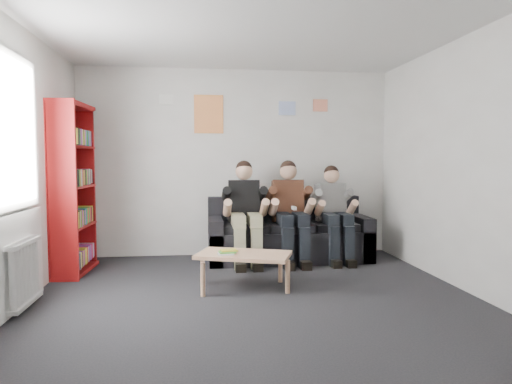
# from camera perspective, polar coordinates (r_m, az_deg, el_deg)

# --- Properties ---
(room_shell) EXTENTS (5.00, 5.00, 5.00)m
(room_shell) POSITION_cam_1_polar(r_m,az_deg,el_deg) (4.21, 0.28, 3.49)
(room_shell) COLOR black
(room_shell) RESTS_ON ground
(sofa) EXTENTS (2.22, 0.91, 0.86)m
(sofa) POSITION_cam_1_polar(r_m,az_deg,el_deg) (6.47, 3.97, -5.62)
(sofa) COLOR black
(sofa) RESTS_ON ground
(bookshelf) EXTENTS (0.31, 0.94, 2.08)m
(bookshelf) POSITION_cam_1_polar(r_m,az_deg,el_deg) (6.02, -21.77, 0.39)
(bookshelf) COLOR maroon
(bookshelf) RESTS_ON ground
(coffee_table) EXTENTS (0.98, 0.54, 0.39)m
(coffee_table) POSITION_cam_1_polar(r_m,az_deg,el_deg) (4.95, -1.55, -8.17)
(coffee_table) COLOR tan
(coffee_table) RESTS_ON ground
(game_cases) EXTENTS (0.21, 0.18, 0.04)m
(game_cases) POSITION_cam_1_polar(r_m,az_deg,el_deg) (4.90, -3.61, -7.50)
(game_cases) COLOR silver
(game_cases) RESTS_ON coffee_table
(person_left) EXTENTS (0.43, 0.92, 1.38)m
(person_left) POSITION_cam_1_polar(r_m,az_deg,el_deg) (6.12, -1.33, -2.60)
(person_left) COLOR black
(person_left) RESTS_ON sofa
(person_middle) EXTENTS (0.43, 0.92, 1.38)m
(person_middle) POSITION_cam_1_polar(r_m,az_deg,el_deg) (6.21, 4.35, -2.51)
(person_middle) COLOR #542C1C
(person_middle) RESTS_ON sofa
(person_right) EXTENTS (0.40, 0.85, 1.31)m
(person_right) POSITION_cam_1_polar(r_m,az_deg,el_deg) (6.37, 9.80, -2.64)
(person_right) COLOR white
(person_right) RESTS_ON sofa
(radiator) EXTENTS (0.10, 0.64, 0.60)m
(radiator) POSITION_cam_1_polar(r_m,az_deg,el_deg) (4.78, -26.94, -8.99)
(radiator) COLOR silver
(radiator) RESTS_ON ground
(window) EXTENTS (0.05, 1.30, 2.36)m
(window) POSITION_cam_1_polar(r_m,az_deg,el_deg) (4.70, -28.05, -0.85)
(window) COLOR white
(window) RESTS_ON room_shell
(poster_large) EXTENTS (0.42, 0.01, 0.55)m
(poster_large) POSITION_cam_1_polar(r_m,az_deg,el_deg) (6.70, -5.94, 9.65)
(poster_large) COLOR #DCC94D
(poster_large) RESTS_ON room_shell
(poster_blue) EXTENTS (0.25, 0.01, 0.20)m
(poster_blue) POSITION_cam_1_polar(r_m,az_deg,el_deg) (6.83, 3.91, 10.40)
(poster_blue) COLOR #3D6CD1
(poster_blue) RESTS_ON room_shell
(poster_pink) EXTENTS (0.22, 0.01, 0.18)m
(poster_pink) POSITION_cam_1_polar(r_m,az_deg,el_deg) (6.95, 8.04, 10.68)
(poster_pink) COLOR #D74381
(poster_pink) RESTS_ON room_shell
(poster_sign) EXTENTS (0.20, 0.01, 0.14)m
(poster_sign) POSITION_cam_1_polar(r_m,az_deg,el_deg) (6.74, -11.16, 11.28)
(poster_sign) COLOR white
(poster_sign) RESTS_ON room_shell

